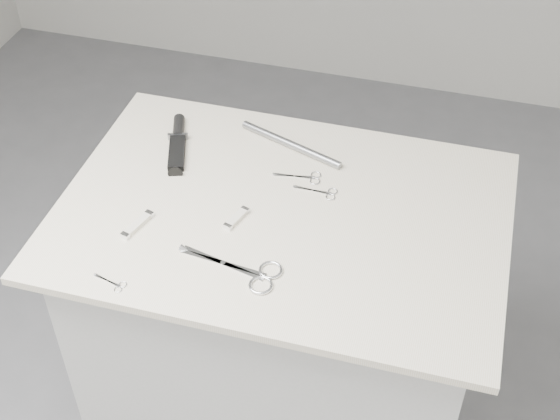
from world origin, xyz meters
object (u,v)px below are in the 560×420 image
(embroidery_scissors_a, at_px, (322,192))
(embroidery_scissors_b, at_px, (306,177))
(tiny_scissors, at_px, (113,284))
(metal_rail, at_px, (291,144))
(large_shears, at_px, (250,272))
(plinth, at_px, (282,342))
(sheathed_knife, at_px, (178,141))
(pocket_knife_b, at_px, (237,218))
(pocket_knife_a, at_px, (138,225))

(embroidery_scissors_a, xyz_separation_m, embroidery_scissors_b, (-0.05, 0.04, 0.00))
(embroidery_scissors_b, relative_size, tiny_scissors, 1.49)
(metal_rail, bearing_deg, large_shears, -86.20)
(plinth, relative_size, metal_rail, 3.15)
(plinth, relative_size, sheathed_knife, 4.36)
(large_shears, xyz_separation_m, pocket_knife_b, (-0.08, 0.14, 0.00))
(tiny_scissors, bearing_deg, pocket_knife_b, 68.26)
(plinth, height_order, tiny_scissors, tiny_scissors)
(plinth, height_order, embroidery_scissors_a, embroidery_scissors_a)
(embroidery_scissors_a, distance_m, pocket_knife_b, 0.21)
(embroidery_scissors_b, xyz_separation_m, pocket_knife_b, (-0.11, -0.18, 0.00))
(embroidery_scissors_a, xyz_separation_m, sheathed_knife, (-0.39, 0.08, 0.01))
(pocket_knife_b, bearing_deg, plinth, -40.17)
(tiny_scissors, bearing_deg, plinth, 62.76)
(pocket_knife_a, relative_size, metal_rail, 0.33)
(pocket_knife_a, height_order, pocket_knife_b, pocket_knife_a)
(plinth, height_order, sheathed_knife, sheathed_knife)
(pocket_knife_a, xyz_separation_m, metal_rail, (0.25, 0.36, 0.00))
(plinth, xyz_separation_m, pocket_knife_b, (-0.09, -0.05, 0.47))
(tiny_scissors, bearing_deg, sheathed_knife, 109.75)
(tiny_scissors, bearing_deg, embroidery_scissors_a, 63.02)
(large_shears, relative_size, metal_rail, 0.79)
(large_shears, distance_m, pocket_knife_b, 0.16)
(embroidery_scissors_a, height_order, embroidery_scissors_b, same)
(embroidery_scissors_b, height_order, pocket_knife_b, pocket_knife_b)
(embroidery_scissors_b, relative_size, sheathed_knife, 0.55)
(embroidery_scissors_b, bearing_deg, metal_rail, 114.31)
(large_shears, relative_size, sheathed_knife, 1.09)
(plinth, xyz_separation_m, large_shears, (-0.01, -0.20, 0.47))
(plinth, relative_size, tiny_scissors, 11.87)
(large_shears, relative_size, embroidery_scissors_b, 1.99)
(sheathed_knife, bearing_deg, pocket_knife_b, -153.48)
(pocket_knife_a, bearing_deg, plinth, -48.86)
(embroidery_scissors_a, xyz_separation_m, pocket_knife_a, (-0.36, -0.22, 0.00))
(sheathed_knife, xyz_separation_m, pocket_knife_a, (0.02, -0.30, -0.00))
(plinth, xyz_separation_m, embroidery_scissors_b, (0.02, 0.13, 0.47))
(pocket_knife_b, bearing_deg, pocket_knife_a, 129.11)
(pocket_knife_a, bearing_deg, tiny_scissors, -156.76)
(sheathed_knife, bearing_deg, embroidery_scissors_b, -115.77)
(plinth, xyz_separation_m, pocket_knife_a, (-0.29, -0.13, 0.48))
(pocket_knife_b, distance_m, metal_rail, 0.29)
(embroidery_scissors_a, relative_size, pocket_knife_b, 1.33)
(embroidery_scissors_b, relative_size, pocket_knife_b, 1.49)
(embroidery_scissors_b, height_order, tiny_scissors, same)
(large_shears, height_order, embroidery_scissors_b, large_shears)
(embroidery_scissors_a, xyz_separation_m, pocket_knife_b, (-0.16, -0.14, 0.00))
(embroidery_scissors_b, xyz_separation_m, metal_rail, (-0.06, 0.10, 0.01))
(embroidery_scissors_b, height_order, metal_rail, metal_rail)
(plinth, bearing_deg, large_shears, -93.53)
(embroidery_scissors_b, height_order, sheathed_knife, sheathed_knife)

